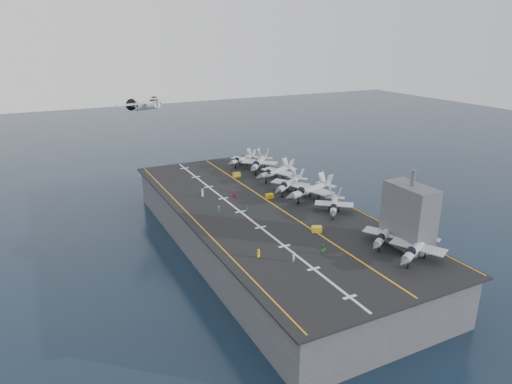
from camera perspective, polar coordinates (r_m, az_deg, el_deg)
name	(u,v)px	position (r m, az deg, el deg)	size (l,w,h in m)	color
ground	(263,248)	(110.65, 0.94, -6.98)	(500.00, 500.00, 0.00)	#142135
hull	(264,229)	(108.54, 0.95, -4.61)	(36.00, 90.00, 10.00)	#56595E
flight_deck	(264,208)	(106.56, 0.97, -2.05)	(38.00, 92.00, 0.40)	black
foul_line	(275,205)	(107.82, 2.38, -1.68)	(0.35, 90.00, 0.02)	gold
landing_centerline	(240,212)	(104.01, -1.96, -2.47)	(0.50, 90.00, 0.02)	silver
deck_edge_port	(195,220)	(100.26, -7.69, -3.49)	(0.25, 90.00, 0.02)	gold
deck_edge_stbd	(329,196)	(115.74, 9.11, -0.44)	(0.25, 90.00, 0.02)	gold
island_superstructure	(410,209)	(89.78, 18.65, -1.97)	(5.00, 10.00, 15.00)	#56595E
fighter_jet_0	(417,247)	(86.50, 19.48, -6.48)	(17.19, 15.05, 5.00)	#969FA6
fighter_jet_1	(385,234)	(90.81, 15.86, -5.02)	(15.57, 14.21, 4.50)	gray
fighter_jet_3	(334,204)	(103.70, 9.73, -1.50)	(14.82, 15.53, 4.50)	gray
fighter_jet_4	(311,189)	(111.31, 6.84, 0.37)	(18.27, 14.73, 5.52)	gray
fighter_jet_5	(289,183)	(115.96, 4.17, 1.12)	(17.66, 16.47, 5.10)	#929BA3
fighter_jet_6	(276,171)	(126.04, 2.52, 2.61)	(17.00, 14.10, 5.05)	#9197A0
fighter_jet_7	(259,162)	(134.16, 0.37, 3.75)	(18.23, 18.79, 5.47)	#939AA1
fighter_jet_8	(243,159)	(139.97, -1.69, 4.17)	(15.21, 13.37, 4.42)	gray
tow_cart_a	(317,229)	(94.22, 7.60, -4.63)	(2.35, 1.98, 1.20)	yellow
tow_cart_b	(270,196)	(112.39, 1.72, -0.51)	(1.88, 1.29, 1.08)	#E2A60D
tow_cart_c	(237,175)	(129.35, -2.42, 2.16)	(2.04, 1.35, 1.21)	gold
crew_0	(259,253)	(82.95, 0.33, -7.69)	(1.15, 0.89, 1.70)	gold
crew_1	(294,257)	(81.74, 4.72, -8.09)	(1.36, 1.12, 1.95)	silver
crew_2	(247,209)	(103.46, -1.16, -2.10)	(0.72, 1.04, 1.68)	green
crew_3	(219,209)	(103.32, -4.68, -2.18)	(1.15, 1.23, 1.70)	#208B33
crew_4	(234,195)	(112.50, -2.76, -0.32)	(1.11, 0.77, 1.79)	red
crew_5	(202,193)	(114.10, -6.73, -0.08)	(1.40, 1.45, 2.02)	silver
crew_7	(323,249)	(84.94, 8.43, -7.12)	(1.22, 1.43, 2.02)	#268C33
transport_plane	(147,106)	(147.15, -13.49, 10.35)	(22.97, 18.76, 4.70)	#BBBDC0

